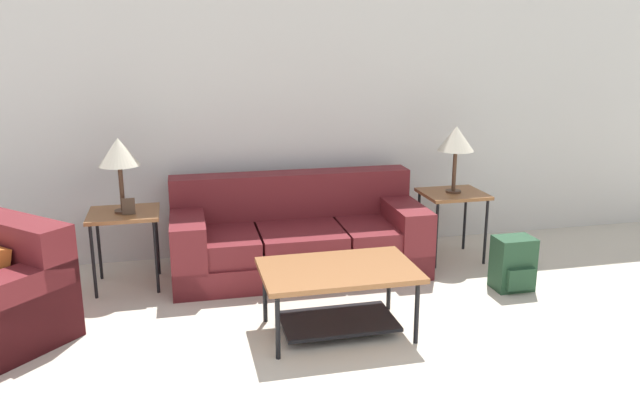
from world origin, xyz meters
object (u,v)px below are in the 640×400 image
at_px(table_lamp_left, 119,153).
at_px(table_lamp_right, 456,140).
at_px(side_table_left, 124,220).
at_px(coffee_table, 338,285).
at_px(side_table_right, 453,199).
at_px(backpack, 513,264).
at_px(couch, 298,238).

bearing_deg(table_lamp_left, table_lamp_right, 0.00).
xyz_separation_m(side_table_left, table_lamp_right, (2.87, -0.00, 0.55)).
height_order(coffee_table, side_table_right, side_table_right).
relative_size(table_lamp_left, backpack, 1.37).
relative_size(side_table_left, table_lamp_left, 1.05).
distance_m(side_table_right, table_lamp_right, 0.55).
bearing_deg(side_table_left, backpack, -14.50).
relative_size(couch, table_lamp_left, 3.60).
xyz_separation_m(side_table_left, table_lamp_left, (0.00, -0.00, 0.55)).
distance_m(side_table_right, table_lamp_left, 2.92).
distance_m(couch, coffee_table, 1.25).
bearing_deg(coffee_table, side_table_left, 140.62).
height_order(side_table_right, table_lamp_right, table_lamp_right).
relative_size(couch, side_table_left, 3.43).
relative_size(side_table_left, table_lamp_right, 1.05).
xyz_separation_m(coffee_table, table_lamp_right, (1.40, 1.21, 0.76)).
bearing_deg(couch, table_lamp_left, -178.45).
relative_size(couch, table_lamp_right, 3.60).
bearing_deg(table_lamp_right, side_table_left, 180.00).
bearing_deg(coffee_table, backpack, 14.76).
distance_m(side_table_left, table_lamp_right, 2.92).
relative_size(side_table_right, table_lamp_left, 1.05).
height_order(side_table_left, table_lamp_left, table_lamp_left).
xyz_separation_m(side_table_right, table_lamp_left, (-2.87, -0.00, 0.55)).
bearing_deg(side_table_left, table_lamp_right, -0.00).
bearing_deg(side_table_right, side_table_left, 180.00).
height_order(couch, backpack, couch).
distance_m(side_table_right, backpack, 0.88).
height_order(coffee_table, side_table_left, side_table_left).
bearing_deg(coffee_table, side_table_right, 40.79).
distance_m(table_lamp_right, backpack, 1.21).
xyz_separation_m(couch, side_table_right, (1.43, -0.04, 0.27)).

